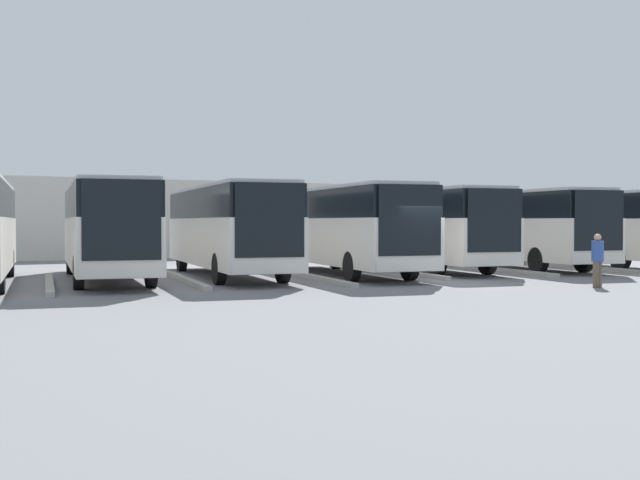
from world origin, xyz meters
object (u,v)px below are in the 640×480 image
Objects in this scene: bus_4 at (227,226)px; pedestrian at (598,259)px; bus_0 at (586,226)px; bus_1 at (510,226)px; bus_5 at (106,227)px; bus_3 at (343,226)px; bus_2 at (420,226)px.

bus_4 is 7.35× the size of pedestrian.
bus_1 is (4.33, -0.17, 0.00)m from bus_0.
pedestrian is at bearing 150.11° from bus_5.
bus_0 is 1.00× the size of bus_5.
pedestrian is at bearing 122.41° from bus_3.
bus_1 reaches higher than pedestrian.
bus_2 and bus_3 have the same top height.
bus_4 and bus_5 have the same top height.
bus_1 is 1.00× the size of bus_4.
pedestrian is (-12.53, 10.07, -0.96)m from bus_5.
bus_2 reaches higher than pedestrian.
bus_3 is at bearing 96.67° from pedestrian.
bus_1 is 10.57m from pedestrian.
bus_3 is (4.33, 1.14, 0.00)m from bus_2.
bus_5 is (12.99, -0.04, 0.00)m from bus_2.
bus_2 is 7.35× the size of pedestrian.
bus_5 is at bearing 6.10° from bus_4.
bus_4 is at bearing 112.91° from pedestrian.
bus_0 reaches higher than pedestrian.
bus_3 is at bearing 10.24° from bus_0.
bus_1 is at bearing 6.64° from bus_0.
bus_4 is 1.00× the size of bus_5.
pedestrian is at bearing 71.81° from bus_1.
bus_3 is 7.35× the size of pedestrian.
bus_4 is (12.99, -0.49, 0.00)m from bus_1.
bus_3 and bus_4 have the same top height.
bus_1 is 13.00m from bus_4.
bus_5 is at bearing 1.16° from bus_3.
bus_0 is at bearing -173.29° from bus_4.
bus_0 is at bearing -173.41° from bus_5.
pedestrian is at bearing 138.64° from bus_4.
bus_5 is 7.35× the size of pedestrian.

